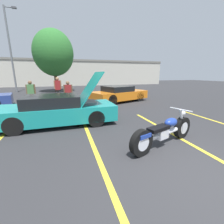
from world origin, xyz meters
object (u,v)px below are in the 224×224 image
object	(u,v)px
tree_background	(53,53)
parked_car_right_row	(119,94)
spectator_midground	(68,92)
show_car_hood_open	(58,110)
light_pole	(11,48)
motorcycle	(164,132)
spectator_near_motorcycle	(31,92)
spectator_by_show_car	(58,87)

from	to	relation	value
tree_background	parked_car_right_row	size ratio (longest dim) A/B	1.46
parked_car_right_row	spectator_midground	world-z (taller)	spectator_midground
spectator_midground	show_car_hood_open	bearing A→B (deg)	-98.70
light_pole	parked_car_right_row	bearing A→B (deg)	-45.19
light_pole	motorcycle	size ratio (longest dim) A/B	3.51
light_pole	spectator_near_motorcycle	size ratio (longest dim) A/B	5.34
spectator_by_show_car	spectator_midground	size ratio (longest dim) A/B	1.12
light_pole	spectator_midground	distance (m)	11.93
light_pole	spectator_by_show_car	size ratio (longest dim) A/B	4.88
show_car_hood_open	spectator_near_motorcycle	distance (m)	4.07
show_car_hood_open	spectator_near_motorcycle	size ratio (longest dim) A/B	2.79
spectator_near_motorcycle	spectator_midground	world-z (taller)	spectator_near_motorcycle
light_pole	show_car_hood_open	distance (m)	14.63
motorcycle	parked_car_right_row	size ratio (longest dim) A/B	0.54
show_car_hood_open	light_pole	bearing A→B (deg)	109.67
spectator_midground	parked_car_right_row	bearing A→B (deg)	15.15
motorcycle	show_car_hood_open	bearing A→B (deg)	116.26
parked_car_right_row	tree_background	bearing A→B (deg)	100.82
show_car_hood_open	parked_car_right_row	bearing A→B (deg)	44.96
light_pole	parked_car_right_row	world-z (taller)	light_pole
tree_background	spectator_midground	world-z (taller)	tree_background
spectator_by_show_car	spectator_midground	xyz separation A→B (m)	(0.67, -2.39, -0.13)
light_pole	spectator_midground	xyz separation A→B (m)	(5.33, -9.98, -3.78)
tree_background	spectator_near_motorcycle	distance (m)	9.10
spectator_near_motorcycle	spectator_by_show_car	bearing A→B (deg)	52.14
spectator_near_motorcycle	spectator_midground	distance (m)	2.18
motorcycle	spectator_midground	bearing A→B (deg)	92.82
show_car_hood_open	spectator_by_show_car	xyz separation A→B (m)	(-0.18, 5.58, 0.47)
parked_car_right_row	motorcycle	bearing A→B (deg)	-119.25
parked_car_right_row	spectator_by_show_car	bearing A→B (deg)	142.11
light_pole	spectator_midground	world-z (taller)	light_pole
tree_background	spectator_near_motorcycle	bearing A→B (deg)	-96.93
show_car_hood_open	spectator_midground	distance (m)	3.25
show_car_hood_open	spectator_by_show_car	bearing A→B (deg)	91.31
motorcycle	spectator_midground	xyz separation A→B (m)	(-2.41, 6.09, 0.53)
tree_background	parked_car_right_row	world-z (taller)	tree_background
spectator_by_show_car	parked_car_right_row	bearing A→B (deg)	-18.25
light_pole	spectator_midground	size ratio (longest dim) A/B	5.46
show_car_hood_open	parked_car_right_row	size ratio (longest dim) A/B	0.99
light_pole	spectator_near_motorcycle	xyz separation A→B (m)	(3.22, -9.46, -3.75)
tree_background	spectator_midground	distance (m)	9.61
motorcycle	parked_car_right_row	bearing A→B (deg)	61.58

